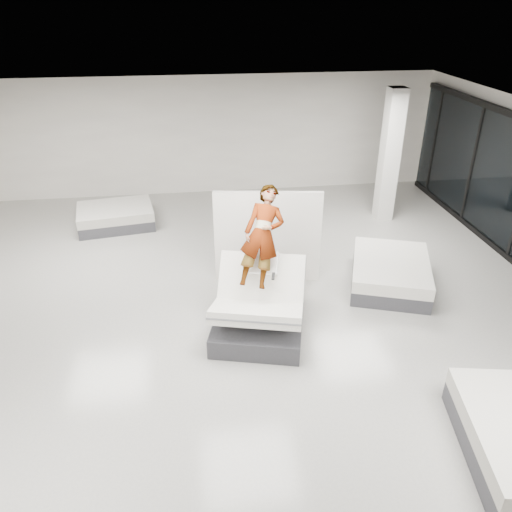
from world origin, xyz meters
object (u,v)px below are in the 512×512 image
(column, at_px, (390,156))
(divider_panel, at_px, (268,237))
(flat_bed_left_far, at_px, (116,216))
(person, at_px, (262,254))
(hero_bed, at_px, (260,309))
(remote, at_px, (273,276))
(flat_bed_right_far, at_px, (390,273))

(column, bearing_deg, divider_panel, -141.98)
(flat_bed_left_far, bearing_deg, column, -3.68)
(person, xyz_separation_m, flat_bed_left_far, (-2.97, 4.35, -1.02))
(flat_bed_left_far, height_order, column, column)
(hero_bed, height_order, column, column)
(remote, distance_m, flat_bed_left_far, 5.72)
(remote, distance_m, column, 5.62)
(remote, xyz_separation_m, divider_panel, (0.17, 1.68, -0.12))
(person, xyz_separation_m, remote, (0.12, -0.39, -0.21))
(divider_panel, bearing_deg, remote, -87.34)
(hero_bed, xyz_separation_m, column, (3.76, 4.25, 1.21))
(person, xyz_separation_m, divider_panel, (0.30, 1.28, -0.33))
(remote, distance_m, flat_bed_right_far, 2.88)
(person, relative_size, column, 0.53)
(flat_bed_right_far, bearing_deg, remote, -155.39)
(person, height_order, divider_panel, person)
(flat_bed_right_far, relative_size, flat_bed_left_far, 1.17)
(flat_bed_right_far, distance_m, column, 3.59)
(remote, relative_size, divider_panel, 0.07)
(divider_panel, bearing_deg, hero_bed, -94.82)
(remote, relative_size, column, 0.04)
(person, height_order, flat_bed_right_far, person)
(person, height_order, remote, person)
(person, bearing_deg, hero_bed, -90.00)
(hero_bed, relative_size, column, 0.69)
(divider_panel, distance_m, flat_bed_left_far, 4.53)
(remote, height_order, divider_panel, divider_panel)
(flat_bed_right_far, height_order, column, column)
(flat_bed_right_far, bearing_deg, divider_panel, 167.35)
(divider_panel, xyz_separation_m, flat_bed_left_far, (-3.27, 3.07, -0.69))
(divider_panel, height_order, flat_bed_left_far, divider_panel)
(divider_panel, height_order, flat_bed_right_far, divider_panel)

